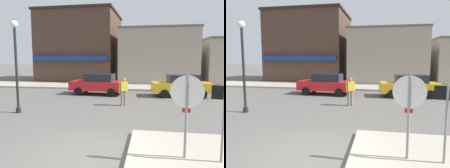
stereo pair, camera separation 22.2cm
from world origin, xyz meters
The scene contains 10 objects.
ground_plane centered at (0.00, 0.00, 0.00)m, with size 160.00×160.00×0.00m, color #5B5954.
kerb_far centered at (0.00, 14.47, 0.07)m, with size 80.00×4.00×0.15m, color #A89E8C.
stop_sign centered at (2.55, 0.16, 1.52)m, with size 0.81×0.14×2.30m.
one_way_sign centered at (3.41, 0.07, 1.33)m, with size 0.60×0.10×2.10m.
lamp_post centered at (-4.77, 4.20, 2.96)m, with size 0.36×0.36×4.54m.
parked_car_nearest centered at (-2.15, 10.30, 0.81)m, with size 4.10×2.06×1.56m.
parked_car_second centered at (3.81, 10.44, 0.81)m, with size 4.15×2.18×1.56m.
pedestrian_crossing_near centered at (0.17, 6.72, 0.87)m, with size 0.52×0.37×1.61m.
building_corner_shop centered at (-6.66, 20.74, 4.03)m, with size 8.80×9.03×8.06m.
building_storefront_left_near centered at (2.40, 18.87, 2.90)m, with size 7.99×5.72×5.80m.
Camera 2 is at (1.85, -5.41, 2.70)m, focal length 35.00 mm.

